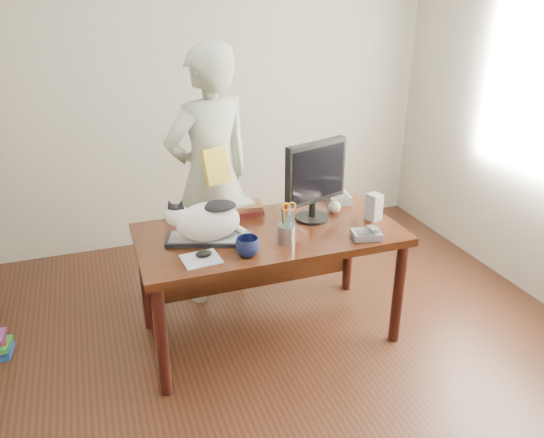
{
  "coord_description": "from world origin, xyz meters",
  "views": [
    {
      "loc": [
        -0.96,
        -2.17,
        2.12
      ],
      "look_at": [
        0.0,
        0.55,
        0.85
      ],
      "focal_mm": 35.0,
      "sensor_mm": 36.0,
      "label": 1
    }
  ],
  "objects_px": {
    "phone": "(367,234)",
    "monitor": "(316,177)",
    "desk": "(265,247)",
    "speaker": "(374,207)",
    "cat": "(206,220)",
    "coffee_mug": "(248,247)",
    "person": "(211,178)",
    "keyboard": "(209,239)",
    "book_stack": "(244,208)",
    "mouse": "(204,254)",
    "calculator": "(338,197)",
    "baseball": "(335,207)",
    "pen_cup": "(287,232)"
  },
  "relations": [
    {
      "from": "speaker",
      "to": "phone",
      "type": "bearing_deg",
      "value": -143.18
    },
    {
      "from": "person",
      "to": "baseball",
      "type": "bearing_deg",
      "value": 126.32
    },
    {
      "from": "baseball",
      "to": "book_stack",
      "type": "xyz_separation_m",
      "value": [
        -0.56,
        0.19,
        -0.0
      ]
    },
    {
      "from": "phone",
      "to": "calculator",
      "type": "height_order",
      "value": "phone"
    },
    {
      "from": "pen_cup",
      "to": "speaker",
      "type": "bearing_deg",
      "value": 11.03
    },
    {
      "from": "pen_cup",
      "to": "desk",
      "type": "bearing_deg",
      "value": 99.23
    },
    {
      "from": "mouse",
      "to": "book_stack",
      "type": "distance_m",
      "value": 0.64
    },
    {
      "from": "mouse",
      "to": "cat",
      "type": "bearing_deg",
      "value": 67.25
    },
    {
      "from": "cat",
      "to": "monitor",
      "type": "relative_size",
      "value": 0.93
    },
    {
      "from": "baseball",
      "to": "coffee_mug",
      "type": "bearing_deg",
      "value": -151.76
    },
    {
      "from": "pen_cup",
      "to": "person",
      "type": "relative_size",
      "value": 0.14
    },
    {
      "from": "book_stack",
      "to": "mouse",
      "type": "bearing_deg",
      "value": -125.94
    },
    {
      "from": "coffee_mug",
      "to": "person",
      "type": "relative_size",
      "value": 0.07
    },
    {
      "from": "pen_cup",
      "to": "phone",
      "type": "distance_m",
      "value": 0.48
    },
    {
      "from": "coffee_mug",
      "to": "phone",
      "type": "distance_m",
      "value": 0.73
    },
    {
      "from": "calculator",
      "to": "mouse",
      "type": "bearing_deg",
      "value": -145.65
    },
    {
      "from": "mouse",
      "to": "keyboard",
      "type": "bearing_deg",
      "value": 62.75
    },
    {
      "from": "coffee_mug",
      "to": "monitor",
      "type": "bearing_deg",
      "value": 30.75
    },
    {
      "from": "mouse",
      "to": "baseball",
      "type": "bearing_deg",
      "value": 13.93
    },
    {
      "from": "desk",
      "to": "person",
      "type": "relative_size",
      "value": 0.88
    },
    {
      "from": "keyboard",
      "to": "cat",
      "type": "xyz_separation_m",
      "value": [
        -0.02,
        0.0,
        0.12
      ]
    },
    {
      "from": "cat",
      "to": "pen_cup",
      "type": "distance_m",
      "value": 0.47
    },
    {
      "from": "phone",
      "to": "speaker",
      "type": "xyz_separation_m",
      "value": [
        0.17,
        0.23,
        0.06
      ]
    },
    {
      "from": "desk",
      "to": "keyboard",
      "type": "distance_m",
      "value": 0.42
    },
    {
      "from": "speaker",
      "to": "baseball",
      "type": "height_order",
      "value": "speaker"
    },
    {
      "from": "cat",
      "to": "phone",
      "type": "distance_m",
      "value": 0.95
    },
    {
      "from": "cat",
      "to": "speaker",
      "type": "xyz_separation_m",
      "value": [
        1.08,
        -0.04,
        -0.05
      ]
    },
    {
      "from": "phone",
      "to": "calculator",
      "type": "relative_size",
      "value": 0.87
    },
    {
      "from": "baseball",
      "to": "monitor",
      "type": "bearing_deg",
      "value": -160.45
    },
    {
      "from": "mouse",
      "to": "person",
      "type": "distance_m",
      "value": 0.87
    },
    {
      "from": "keyboard",
      "to": "speaker",
      "type": "relative_size",
      "value": 3.05
    },
    {
      "from": "pen_cup",
      "to": "book_stack",
      "type": "height_order",
      "value": "pen_cup"
    },
    {
      "from": "book_stack",
      "to": "cat",
      "type": "bearing_deg",
      "value": -134.01
    },
    {
      "from": "desk",
      "to": "speaker",
      "type": "bearing_deg",
      "value": -11.24
    },
    {
      "from": "pen_cup",
      "to": "book_stack",
      "type": "xyz_separation_m",
      "value": [
        -0.11,
        0.49,
        -0.03
      ]
    },
    {
      "from": "keyboard",
      "to": "phone",
      "type": "distance_m",
      "value": 0.93
    },
    {
      "from": "person",
      "to": "pen_cup",
      "type": "bearing_deg",
      "value": 88.78
    },
    {
      "from": "calculator",
      "to": "person",
      "type": "bearing_deg",
      "value": 167.66
    },
    {
      "from": "desk",
      "to": "book_stack",
      "type": "distance_m",
      "value": 0.3
    },
    {
      "from": "keyboard",
      "to": "phone",
      "type": "relative_size",
      "value": 2.74
    },
    {
      "from": "person",
      "to": "keyboard",
      "type": "bearing_deg",
      "value": 56.62
    },
    {
      "from": "person",
      "to": "desk",
      "type": "bearing_deg",
      "value": 92.48
    },
    {
      "from": "person",
      "to": "phone",
      "type": "bearing_deg",
      "value": 109.88
    },
    {
      "from": "book_stack",
      "to": "person",
      "type": "relative_size",
      "value": 0.13
    },
    {
      "from": "phone",
      "to": "monitor",
      "type": "bearing_deg",
      "value": 131.66
    },
    {
      "from": "keyboard",
      "to": "calculator",
      "type": "bearing_deg",
      "value": 37.69
    },
    {
      "from": "speaker",
      "to": "book_stack",
      "type": "distance_m",
      "value": 0.84
    },
    {
      "from": "coffee_mug",
      "to": "person",
      "type": "xyz_separation_m",
      "value": [
        0.01,
        0.88,
        0.11
      ]
    },
    {
      "from": "desk",
      "to": "mouse",
      "type": "relative_size",
      "value": 16.41
    },
    {
      "from": "mouse",
      "to": "calculator",
      "type": "height_order",
      "value": "calculator"
    }
  ]
}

